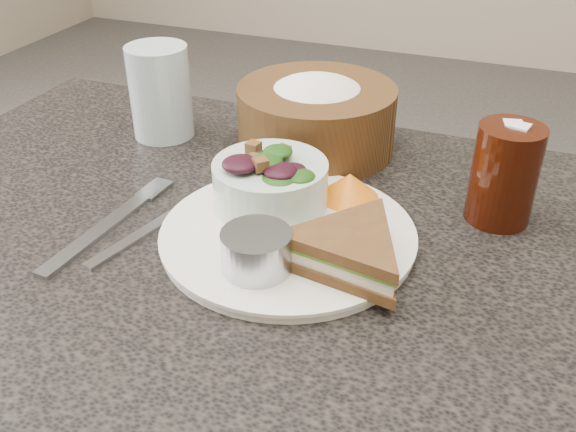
# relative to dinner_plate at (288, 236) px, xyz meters

# --- Properties ---
(dinner_plate) EXTENTS (0.27, 0.27, 0.01)m
(dinner_plate) POSITION_rel_dinner_plate_xyz_m (0.00, 0.00, 0.00)
(dinner_plate) COLOR white
(dinner_plate) RESTS_ON dining_table
(sandwich) EXTENTS (0.17, 0.17, 0.04)m
(sandwich) POSITION_rel_dinner_plate_xyz_m (0.08, -0.04, 0.03)
(sandwich) COLOR brown
(sandwich) RESTS_ON dinner_plate
(salad_bowl) EXTENTS (0.16, 0.16, 0.07)m
(salad_bowl) POSITION_rel_dinner_plate_xyz_m (-0.04, 0.04, 0.04)
(salad_bowl) COLOR silver
(salad_bowl) RESTS_ON dinner_plate
(dressing_ramekin) EXTENTS (0.07, 0.07, 0.04)m
(dressing_ramekin) POSITION_rel_dinner_plate_xyz_m (-0.00, -0.07, 0.03)
(dressing_ramekin) COLOR #A4AAB4
(dressing_ramekin) RESTS_ON dinner_plate
(orange_wedge) EXTENTS (0.10, 0.10, 0.03)m
(orange_wedge) POSITION_rel_dinner_plate_xyz_m (0.04, 0.09, 0.02)
(orange_wedge) COLOR orange
(orange_wedge) RESTS_ON dinner_plate
(fork) EXTENTS (0.03, 0.19, 0.01)m
(fork) POSITION_rel_dinner_plate_xyz_m (-0.19, -0.06, -0.00)
(fork) COLOR #A5AAB1
(fork) RESTS_ON dining_table
(knife) EXTENTS (0.06, 0.21, 0.00)m
(knife) POSITION_rel_dinner_plate_xyz_m (-0.14, -0.02, -0.00)
(knife) COLOR #A0A2A7
(knife) RESTS_ON dining_table
(bread_basket) EXTENTS (0.26, 0.26, 0.12)m
(bread_basket) POSITION_rel_dinner_plate_xyz_m (-0.04, 0.22, 0.05)
(bread_basket) COLOR brown
(bread_basket) RESTS_ON dining_table
(cola_glass) EXTENTS (0.09, 0.09, 0.12)m
(cola_glass) POSITION_rel_dinner_plate_xyz_m (0.20, 0.12, 0.06)
(cola_glass) COLOR black
(cola_glass) RESTS_ON dining_table
(water_glass) EXTENTS (0.09, 0.09, 0.13)m
(water_glass) POSITION_rel_dinner_plate_xyz_m (-0.26, 0.18, 0.06)
(water_glass) COLOR silver
(water_glass) RESTS_ON dining_table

